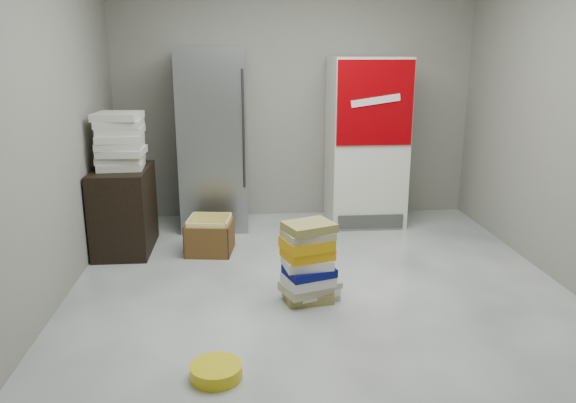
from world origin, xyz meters
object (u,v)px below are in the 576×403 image
at_px(steel_fridge, 213,139).
at_px(phonebook_stack_main, 308,262).
at_px(coke_cooler, 366,142).
at_px(wood_shelf, 124,210).
at_px(cardboard_box, 210,238).

relative_size(steel_fridge, phonebook_stack_main, 3.00).
distance_m(coke_cooler, wood_shelf, 2.63).
relative_size(coke_cooler, phonebook_stack_main, 2.84).
relative_size(wood_shelf, cardboard_box, 1.70).
relative_size(phonebook_stack_main, cardboard_box, 1.35).
relative_size(wood_shelf, phonebook_stack_main, 1.26).
distance_m(steel_fridge, wood_shelf, 1.23).
bearing_deg(coke_cooler, phonebook_stack_main, -113.34).
relative_size(steel_fridge, cardboard_box, 4.03).
distance_m(wood_shelf, phonebook_stack_main, 2.07).
bearing_deg(phonebook_stack_main, coke_cooler, 50.77).
bearing_deg(wood_shelf, phonebook_stack_main, -38.87).
xyz_separation_m(steel_fridge, wood_shelf, (-0.83, -0.73, -0.55)).
height_order(coke_cooler, wood_shelf, coke_cooler).
bearing_deg(coke_cooler, wood_shelf, -163.72).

